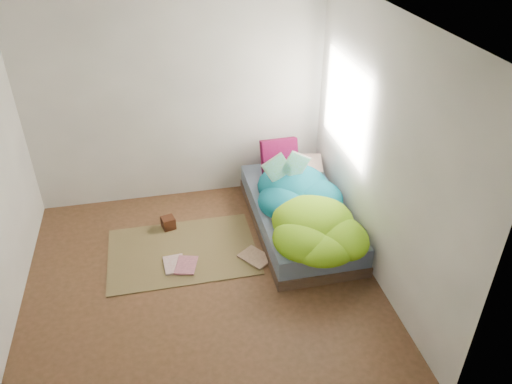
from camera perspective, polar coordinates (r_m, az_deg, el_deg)
ground at (r=5.17m, az=-6.16°, el=-10.38°), size 3.50×3.50×0.00m
room_walls at (r=4.24m, az=-7.28°, el=5.96°), size 3.54×3.54×2.62m
bed at (r=5.80m, az=4.90°, el=-2.66°), size 1.00×2.00×0.34m
duvet at (r=5.43m, az=5.72°, el=-1.04°), size 0.96×1.84×0.34m
rug at (r=5.57m, az=-8.39°, el=-6.72°), size 1.60×1.10×0.01m
pillow_floral at (r=6.28m, az=4.89°, el=2.93°), size 0.64×0.47×0.13m
pillow_magenta at (r=6.15m, az=2.70°, el=4.01°), size 0.45×0.16×0.45m
open_book at (r=5.58m, az=3.55°, el=3.77°), size 0.46×0.14×0.28m
wooden_box at (r=5.89m, az=-9.98°, el=-3.49°), size 0.17×0.17×0.14m
floor_book_a at (r=5.39m, az=-10.45°, el=-8.34°), size 0.23×0.30×0.02m
floor_book_b at (r=5.38m, az=-9.11°, el=-8.23°), size 0.29×0.34×0.03m
floor_book_c at (r=5.34m, az=-0.95°, el=-8.12°), size 0.39×0.41×0.03m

